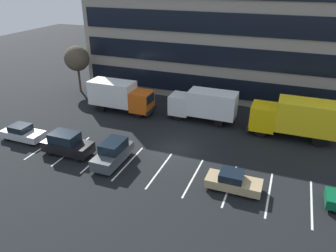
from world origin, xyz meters
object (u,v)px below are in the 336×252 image
at_px(suv_charcoal, 113,153).
at_px(sedan_silver, 23,133).
at_px(suv_black, 67,144).
at_px(box_truck_yellow_all, 296,117).
at_px(box_truck_white, 204,104).
at_px(bare_tree, 77,59).
at_px(sedan_tan, 233,182).
at_px(box_truck_orange, 120,95).

bearing_deg(suv_charcoal, sedan_silver, 177.33).
bearing_deg(suv_black, box_truck_yellow_all, 29.75).
bearing_deg(box_truck_white, bare_tree, 169.81).
distance_m(box_truck_yellow_all, suv_charcoal, 17.01).
distance_m(box_truck_yellow_all, suv_black, 20.79).
bearing_deg(sedan_silver, suv_black, -6.64).
bearing_deg(box_truck_yellow_all, box_truck_white, 175.93).
distance_m(box_truck_yellow_all, sedan_tan, 10.97).
distance_m(box_truck_white, suv_charcoal, 11.75).
distance_m(box_truck_orange, sedan_silver, 10.77).
height_order(box_truck_orange, sedan_silver, box_truck_orange).
bearing_deg(box_truck_orange, sedan_tan, -34.20).
bearing_deg(sedan_tan, suv_black, -179.59).
distance_m(box_truck_yellow_all, box_truck_orange, 18.37).
relative_size(box_truck_yellow_all, sedan_tan, 2.03).
relative_size(box_truck_white, suv_black, 1.64).
height_order(suv_charcoal, bare_tree, bare_tree).
height_order(sedan_tan, sedan_silver, sedan_silver).
relative_size(box_truck_yellow_all, box_truck_orange, 1.10).
relative_size(box_truck_yellow_all, suv_charcoal, 1.91).
xyz_separation_m(suv_black, sedan_silver, (-5.52, 0.64, -0.26)).
bearing_deg(box_truck_yellow_all, sedan_tan, -110.35).
bearing_deg(box_truck_white, box_truck_yellow_all, -4.07).
xyz_separation_m(sedan_tan, sedan_silver, (-19.76, 0.54, 0.02)).
xyz_separation_m(suv_black, suv_charcoal, (4.39, 0.18, -0.03)).
bearing_deg(box_truck_orange, bare_tree, 153.68).
bearing_deg(box_truck_orange, box_truck_white, 5.67).
height_order(box_truck_yellow_all, box_truck_orange, box_truck_yellow_all).
distance_m(box_truck_white, sedan_tan, 12.09).
distance_m(suv_black, sedan_silver, 5.56).
xyz_separation_m(suv_black, bare_tree, (-8.63, 14.11, 3.38)).
height_order(suv_black, bare_tree, bare_tree).
relative_size(box_truck_white, bare_tree, 1.20).
bearing_deg(box_truck_orange, suv_charcoal, -64.26).
xyz_separation_m(box_truck_white, bare_tree, (-17.64, 3.17, 2.48)).
bearing_deg(bare_tree, sedan_silver, -77.00).
xyz_separation_m(box_truck_orange, bare_tree, (-8.28, 4.10, 2.42)).
height_order(box_truck_orange, bare_tree, bare_tree).
bearing_deg(bare_tree, sedan_tan, -31.49).
height_order(sedan_tan, bare_tree, bare_tree).
xyz_separation_m(box_truck_white, suv_black, (-9.01, -10.94, -0.91)).
xyz_separation_m(sedan_tan, suv_charcoal, (-9.85, 0.08, 0.25)).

